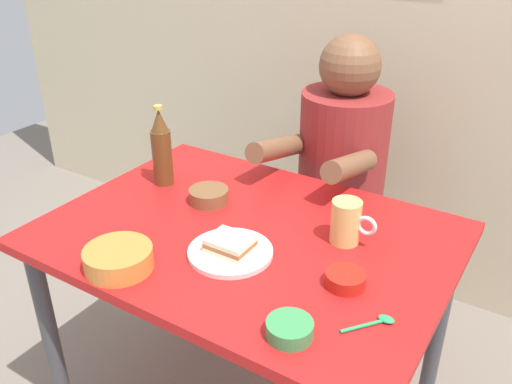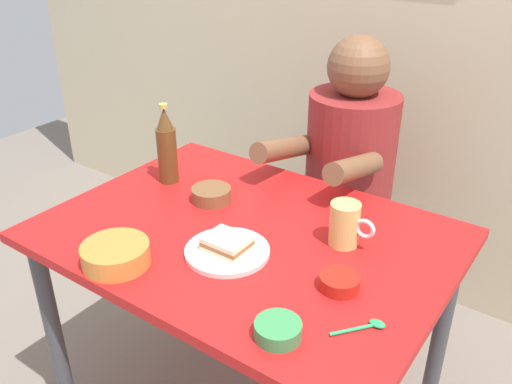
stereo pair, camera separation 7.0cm
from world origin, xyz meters
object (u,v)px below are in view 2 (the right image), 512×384
object	(u,v)px
stool	(343,247)
beer_mug	(345,224)
person_seated	(350,151)
plate_orange	(227,251)
sandwich	(227,243)
dip_bowl_green	(278,329)
beer_bottle	(167,147)
dining_table	(246,259)

from	to	relation	value
stool	beer_mug	distance (m)	0.74
stool	person_seated	distance (m)	0.42
person_seated	plate_orange	xyz separation A→B (m)	(0.02, -0.74, -0.02)
plate_orange	person_seated	bearing A→B (deg)	91.53
sandwich	dip_bowl_green	xyz separation A→B (m)	(0.27, -0.18, -0.01)
plate_orange	sandwich	distance (m)	0.02
beer_bottle	dip_bowl_green	world-z (taller)	beer_bottle
beer_bottle	sandwich	bearing A→B (deg)	-28.51
beer_bottle	dip_bowl_green	size ratio (longest dim) A/B	2.62
beer_mug	beer_bottle	size ratio (longest dim) A/B	0.48
dining_table	sandwich	size ratio (longest dim) A/B	10.00
plate_orange	beer_bottle	size ratio (longest dim) A/B	0.84
stool	person_seated	size ratio (longest dim) A/B	0.63
stool	person_seated	bearing A→B (deg)	-90.00
sandwich	stool	bearing A→B (deg)	91.51
stool	plate_orange	size ratio (longest dim) A/B	2.05
person_seated	beer_mug	bearing A→B (deg)	-64.94
stool	plate_orange	xyz separation A→B (m)	(0.02, -0.75, 0.40)
dining_table	plate_orange	size ratio (longest dim) A/B	5.00
dip_bowl_green	dining_table	bearing A→B (deg)	135.28
dining_table	dip_bowl_green	size ratio (longest dim) A/B	11.00
stool	dip_bowl_green	xyz separation A→B (m)	(0.29, -0.93, 0.41)
stool	dip_bowl_green	distance (m)	1.06
dining_table	dip_bowl_green	distance (m)	0.44
stool	plate_orange	world-z (taller)	plate_orange
stool	beer_mug	xyz separation A→B (m)	(0.24, -0.53, 0.45)
dining_table	person_seated	distance (m)	0.63
stool	beer_bottle	bearing A→B (deg)	-127.27
person_seated	dip_bowl_green	distance (m)	0.96
dining_table	beer_mug	xyz separation A→B (m)	(0.25, 0.10, 0.15)
stool	plate_orange	bearing A→B (deg)	-88.49
plate_orange	beer_mug	size ratio (longest dim) A/B	1.75
plate_orange	sandwich	size ratio (longest dim) A/B	2.00
stool	sandwich	size ratio (longest dim) A/B	4.09
beer_bottle	beer_mug	bearing A→B (deg)	-0.99
dip_bowl_green	person_seated	bearing A→B (deg)	107.75
beer_bottle	person_seated	bearing A→B (deg)	52.13
dining_table	dip_bowl_green	xyz separation A→B (m)	(0.30, -0.30, 0.11)
sandwich	dip_bowl_green	size ratio (longest dim) A/B	1.10
dining_table	stool	distance (m)	0.70
dip_bowl_green	sandwich	bearing A→B (deg)	146.53
sandwich	dip_bowl_green	world-z (taller)	sandwich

